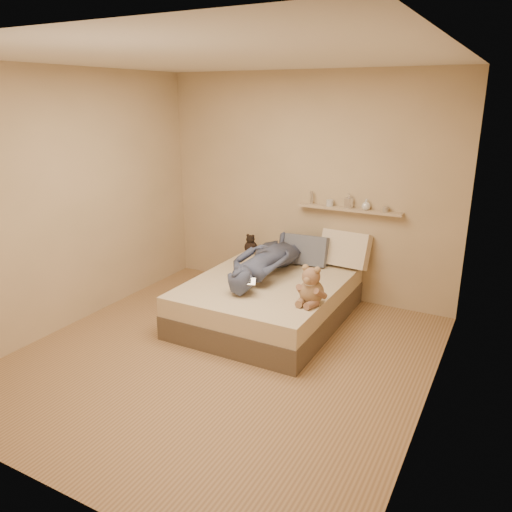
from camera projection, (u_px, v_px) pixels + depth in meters
The scene contains 10 objects.
room at pixel (220, 221), 4.25m from camera, with size 3.80×3.80×3.80m.
bed at pixel (268, 300), 5.36m from camera, with size 1.50×1.90×0.45m.
game_console at pixel (246, 282), 4.80m from camera, with size 0.20×0.14×0.06m.
teddy_bear at pixel (311, 288), 4.64m from camera, with size 0.32×0.31×0.39m.
dark_plush at pixel (251, 245), 6.18m from camera, with size 0.16×0.16×0.25m.
pillow_cream at pixel (345, 249), 5.68m from camera, with size 0.55×0.16×0.40m, color beige.
pillow_grey at pixel (306, 250), 5.76m from camera, with size 0.50×0.14×0.34m, color slate.
person at pixel (267, 259), 5.41m from camera, with size 0.55×1.52×0.36m, color #454D6D.
wall_shelf at pixel (349, 209), 5.61m from camera, with size 1.20×0.12×0.03m, color tan.
shelf_bottles at pixel (352, 203), 5.57m from camera, with size 0.92×0.10×0.17m.
Camera 1 is at (2.23, -3.50, 2.31)m, focal length 35.00 mm.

